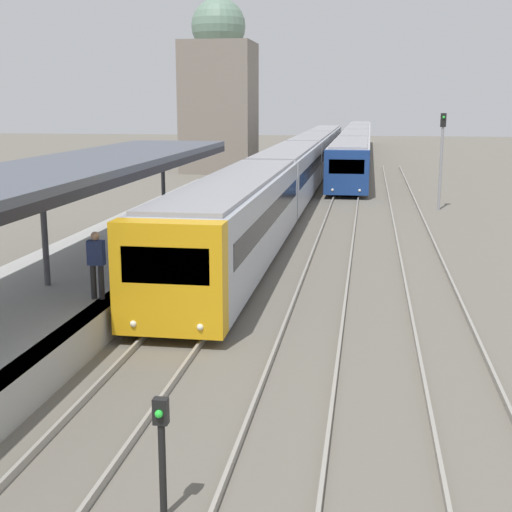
% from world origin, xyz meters
% --- Properties ---
extents(platform_canopy, '(4.00, 27.28, 3.04)m').
position_xyz_m(platform_canopy, '(-3.72, 13.58, 3.79)').
color(platform_canopy, '#4C515B').
rests_on(platform_canopy, station_platform).
extents(person_on_platform, '(0.40, 0.22, 1.66)m').
position_xyz_m(person_on_platform, '(-1.97, 12.52, 1.81)').
color(person_on_platform, '#2D2D33').
rests_on(person_on_platform, station_platform).
extents(train_near, '(2.65, 66.16, 3.04)m').
position_xyz_m(train_near, '(0.00, 44.73, 1.69)').
color(train_near, gold).
rests_on(train_near, ground_plane).
extents(train_far, '(2.64, 60.68, 2.98)m').
position_xyz_m(train_far, '(3.20, 68.40, 1.66)').
color(train_far, navy).
rests_on(train_far, ground_plane).
extents(signal_post_near, '(0.20, 0.21, 1.74)m').
position_xyz_m(signal_post_near, '(1.83, 5.04, 1.08)').
color(signal_post_near, black).
rests_on(signal_post_near, ground_plane).
extents(signal_mast_far, '(0.28, 0.29, 5.01)m').
position_xyz_m(signal_mast_far, '(8.18, 34.87, 3.15)').
color(signal_mast_far, gray).
rests_on(signal_mast_far, ground_plane).
extents(distant_domed_building, '(5.56, 5.56, 13.56)m').
position_xyz_m(distant_domed_building, '(-7.57, 53.95, 6.37)').
color(distant_domed_building, slate).
rests_on(distant_domed_building, ground_plane).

